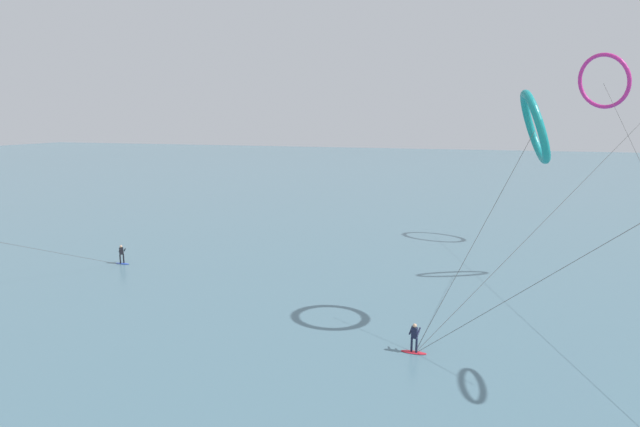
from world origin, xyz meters
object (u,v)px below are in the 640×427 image
(surfer_cobalt, at_px, (122,256))
(surfer_crimson, at_px, (414,340))
(kite_teal, at_px, (535,127))
(kite_magenta, at_px, (604,81))

(surfer_cobalt, relative_size, surfer_crimson, 1.00)
(surfer_cobalt, distance_m, kite_teal, 34.67)
(surfer_cobalt, bearing_deg, kite_magenta, -26.16)
(kite_magenta, bearing_deg, surfer_cobalt, 70.79)
(surfer_cobalt, xyz_separation_m, kite_magenta, (40.31, 19.19, 15.28))
(surfer_cobalt, xyz_separation_m, surfer_crimson, (26.64, -9.48, 0.00))
(kite_teal, bearing_deg, surfer_crimson, 122.73)
(surfer_crimson, xyz_separation_m, kite_magenta, (13.68, 28.67, 15.28))
(kite_magenta, height_order, kite_teal, kite_magenta)
(surfer_crimson, bearing_deg, surfer_cobalt, -6.13)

